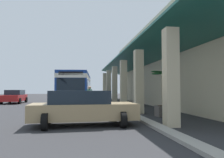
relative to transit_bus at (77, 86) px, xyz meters
The scene contains 8 objects.
ground 9.69m from the transit_bus, 68.48° to the left, with size 120.00×120.00×0.00m, color #2D2D30.
curb_strip 4.36m from the transit_bus, 59.76° to the left, with size 36.86×0.50×0.12m, color #9E998E.
plaza_building 13.38m from the transit_bus, 81.29° to the left, with size 31.02×15.57×7.97m.
transit_bus is the anchor object (origin of this frame).
parked_sedan_tan 14.02m from the transit_bus, ahead, with size 2.59×4.49×1.47m.
parked_sedan_red 7.27m from the transit_bus, 108.74° to the right, with size 4.43×2.07×1.47m.
pedestrian 8.13m from the transit_bus, ahead, with size 0.70×0.41×1.76m.
potted_palm 12.55m from the transit_bus, 23.83° to the left, with size 1.65×1.65×2.57m.
Camera 1 is at (19.99, -0.42, 1.52)m, focal length 35.60 mm.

